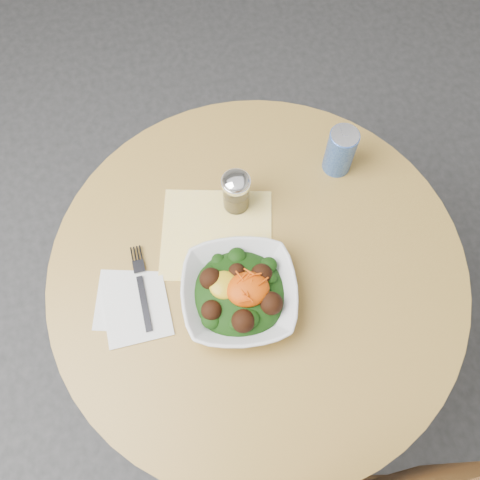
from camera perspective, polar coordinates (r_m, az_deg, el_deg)
The scene contains 8 objects.
ground at distance 1.86m, azimuth 1.20°, elevation -11.45°, with size 6.00×6.00×0.00m, color #2C2C2F.
table at distance 1.33m, azimuth 1.66°, elevation -6.23°, with size 0.90×0.90×0.75m.
cloth_napkin at distance 1.17m, azimuth -2.51°, elevation 0.58°, with size 0.24×0.22×0.00m, color yellow.
paper_napkins at distance 1.14m, azimuth -11.40°, elevation -6.91°, with size 0.16×0.18×0.00m.
salad_bowl at distance 1.09m, azimuth -0.07°, elevation -5.70°, with size 0.27×0.27×0.09m.
fork at distance 1.14m, azimuth -10.48°, elevation -4.70°, with size 0.02×0.19×0.00m.
spice_shaker at distance 1.16m, azimuth -0.42°, elevation 5.16°, with size 0.06×0.06×0.11m.
beverage_can at distance 1.23m, azimuth 10.66°, elevation 9.32°, with size 0.07×0.07×0.13m.
Camera 1 is at (-0.14, -0.39, 1.82)m, focal length 40.00 mm.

